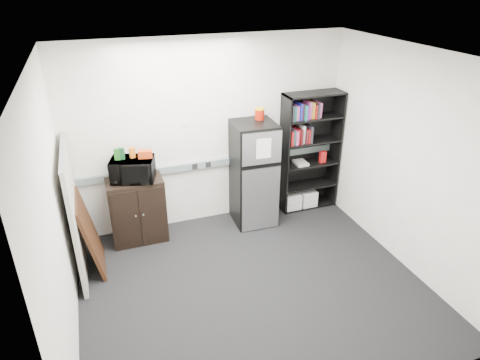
{
  "coord_description": "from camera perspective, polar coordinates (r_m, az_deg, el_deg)",
  "views": [
    {
      "loc": [
        -1.51,
        -3.79,
        3.43
      ],
      "look_at": [
        0.16,
        0.9,
        0.99
      ],
      "focal_mm": 32.0,
      "sensor_mm": 36.0,
      "label": 1
    }
  ],
  "objects": [
    {
      "name": "ceiling",
      "position": [
        4.14,
        2.22,
        15.99
      ],
      "size": [
        4.0,
        3.5,
        0.02
      ],
      "primitive_type": "cube",
      "color": "white",
      "rests_on": "wall_back"
    },
    {
      "name": "cabinet",
      "position": [
        6.08,
        -13.51,
        -3.86
      ],
      "size": [
        0.74,
        0.49,
        0.93
      ],
      "color": "black",
      "rests_on": "floor"
    },
    {
      "name": "bookshelf",
      "position": [
        6.62,
        9.13,
        4.03
      ],
      "size": [
        0.9,
        0.34,
        1.85
      ],
      "color": "black",
      "rests_on": "floor"
    },
    {
      "name": "wall_back",
      "position": [
        6.11,
        -4.09,
        6.18
      ],
      "size": [
        4.0,
        0.02,
        2.7
      ],
      "primitive_type": "cube",
      "color": "silver",
      "rests_on": "floor"
    },
    {
      "name": "framed_poster",
      "position": [
        5.67,
        -19.35,
        -6.65
      ],
      "size": [
        0.24,
        0.77,
        0.98
      ],
      "rotation": [
        0.0,
        -0.2,
        0.0
      ],
      "color": "black",
      "rests_on": "floor"
    },
    {
      "name": "microwave",
      "position": [
        5.79,
        -14.12,
        1.36
      ],
      "size": [
        0.63,
        0.51,
        0.31
      ],
      "primitive_type": "imported",
      "rotation": [
        0.0,
        0.0,
        -0.28
      ],
      "color": "black",
      "rests_on": "cabinet"
    },
    {
      "name": "wall_note",
      "position": [
        5.96,
        -7.4,
        7.55
      ],
      "size": [
        0.14,
        0.0,
        0.1
      ],
      "primitive_type": "cube",
      "color": "white",
      "rests_on": "wall_back"
    },
    {
      "name": "coffee_can",
      "position": [
        6.04,
        2.64,
        8.93
      ],
      "size": [
        0.13,
        0.13,
        0.18
      ],
      "color": "#9E1707",
      "rests_on": "refrigerator"
    },
    {
      "name": "refrigerator",
      "position": [
        6.2,
        1.82,
        0.8
      ],
      "size": [
        0.6,
        0.63,
        1.55
      ],
      "rotation": [
        0.0,
        0.0,
        -0.04
      ],
      "color": "black",
      "rests_on": "floor"
    },
    {
      "name": "electrical_raceway",
      "position": [
        6.25,
        -3.89,
        2.21
      ],
      "size": [
        3.92,
        0.05,
        0.1
      ],
      "primitive_type": "cube",
      "color": "slate",
      "rests_on": "wall_back"
    },
    {
      "name": "wall_right",
      "position": [
        5.57,
        21.48,
        2.33
      ],
      "size": [
        0.02,
        3.5,
        2.7
      ],
      "primitive_type": "cube",
      "color": "silver",
      "rests_on": "floor"
    },
    {
      "name": "snack_box_c",
      "position": [
        5.73,
        -14.16,
        3.55
      ],
      "size": [
        0.08,
        0.06,
        0.14
      ],
      "primitive_type": "cube",
      "rotation": [
        0.0,
        0.0,
        0.24
      ],
      "color": "orange",
      "rests_on": "microwave"
    },
    {
      "name": "wall_left",
      "position": [
        4.35,
        -23.53,
        -4.83
      ],
      "size": [
        0.02,
        3.5,
        2.7
      ],
      "primitive_type": "cube",
      "color": "silver",
      "rests_on": "floor"
    },
    {
      "name": "floor",
      "position": [
        5.33,
        1.71,
        -13.91
      ],
      "size": [
        4.0,
        4.0,
        0.0
      ],
      "primitive_type": "plane",
      "color": "black",
      "rests_on": "ground"
    },
    {
      "name": "snack_box_a",
      "position": [
        5.72,
        -16.08,
        3.31
      ],
      "size": [
        0.08,
        0.06,
        0.15
      ],
      "primitive_type": "cube",
      "rotation": [
        0.0,
        0.0,
        -0.16
      ],
      "color": "#1B5A19",
      "rests_on": "microwave"
    },
    {
      "name": "snack_bag",
      "position": [
        5.71,
        -12.54,
        3.41
      ],
      "size": [
        0.19,
        0.13,
        0.1
      ],
      "primitive_type": "cube",
      "rotation": [
        0.0,
        0.0,
        -0.17
      ],
      "color": "#BA3712",
      "rests_on": "microwave"
    },
    {
      "name": "snack_box_b",
      "position": [
        5.72,
        -15.48,
        3.4
      ],
      "size": [
        0.07,
        0.06,
        0.15
      ],
      "primitive_type": "cube",
      "rotation": [
        0.0,
        0.0,
        -0.1
      ],
      "color": "#0D3B19",
      "rests_on": "microwave"
    },
    {
      "name": "cubicle_partition",
      "position": [
        5.54,
        -21.19,
        -3.98
      ],
      "size": [
        0.06,
        1.3,
        1.62
      ],
      "color": "#A29B8F",
      "rests_on": "floor"
    }
  ]
}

